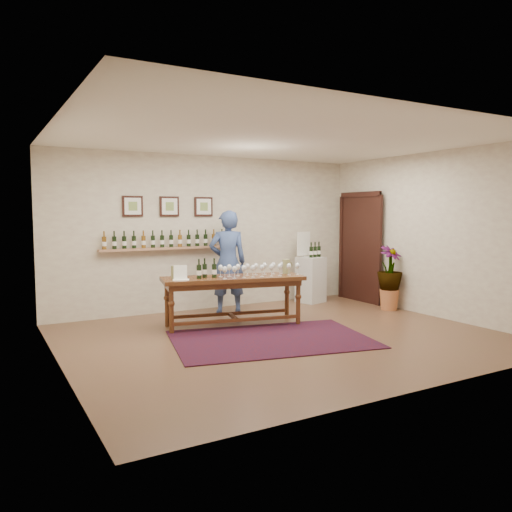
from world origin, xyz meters
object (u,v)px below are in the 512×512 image
potted_plant (390,278)px  person (228,262)px  display_pedestal (311,280)px  tasting_table (233,284)px

potted_plant → person: person is taller
person → display_pedestal: bearing=-158.4°
display_pedestal → person: size_ratio=0.50×
potted_plant → person: size_ratio=0.56×
tasting_table → display_pedestal: bearing=37.6°
potted_plant → person: (-2.68, 1.21, 0.31)m
tasting_table → display_pedestal: size_ratio=2.55×
display_pedestal → potted_plant: bearing=-59.7°
potted_plant → person: bearing=155.8°
tasting_table → person: size_ratio=1.27×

